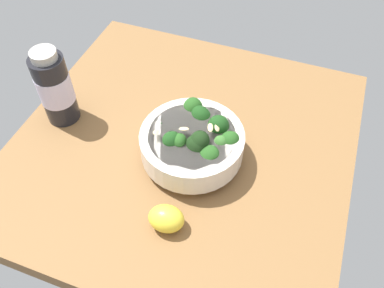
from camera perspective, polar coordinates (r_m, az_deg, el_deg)
ground_plane at (r=81.21cm, az=-1.24°, el=-0.61°), size 65.02×65.02×4.05cm
bowl_of_broccoli at (r=73.84cm, az=0.26°, el=0.33°), size 19.25×19.03×9.74cm
lemon_wedge at (r=67.36cm, az=-3.65°, el=-10.48°), size 5.28×6.50×4.63cm
bottle_tall at (r=83.16cm, az=-18.81°, el=7.54°), size 6.67×6.67×16.53cm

